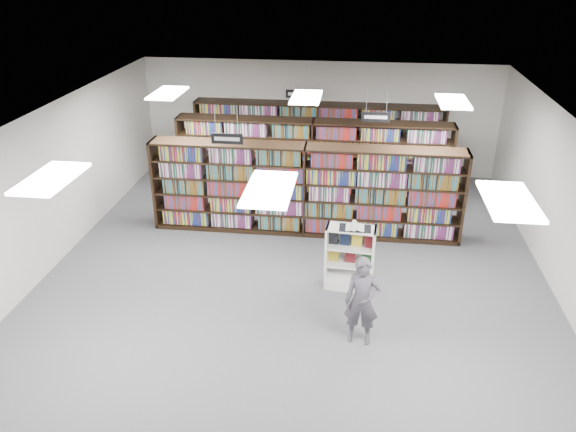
# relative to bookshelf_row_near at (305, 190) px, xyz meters

# --- Properties ---
(floor) EXTENTS (12.00, 12.00, 0.00)m
(floor) POSITION_rel_bookshelf_row_near_xyz_m (0.00, -2.00, -1.05)
(floor) COLOR #48494D
(floor) RESTS_ON ground
(ceiling) EXTENTS (10.00, 12.00, 0.10)m
(ceiling) POSITION_rel_bookshelf_row_near_xyz_m (0.00, -2.00, 2.15)
(ceiling) COLOR white
(ceiling) RESTS_ON wall_back
(wall_back) EXTENTS (10.00, 0.10, 3.20)m
(wall_back) POSITION_rel_bookshelf_row_near_xyz_m (0.00, 4.00, 0.55)
(wall_back) COLOR silver
(wall_back) RESTS_ON ground
(wall_left) EXTENTS (0.10, 12.00, 3.20)m
(wall_left) POSITION_rel_bookshelf_row_near_xyz_m (-5.00, -2.00, 0.55)
(wall_left) COLOR silver
(wall_left) RESTS_ON ground
(wall_right) EXTENTS (0.10, 12.00, 3.20)m
(wall_right) POSITION_rel_bookshelf_row_near_xyz_m (5.00, -2.00, 0.55)
(wall_right) COLOR silver
(wall_right) RESTS_ON ground
(bookshelf_row_near) EXTENTS (7.00, 0.60, 2.10)m
(bookshelf_row_near) POSITION_rel_bookshelf_row_near_xyz_m (0.00, 0.00, 0.00)
(bookshelf_row_near) COLOR black
(bookshelf_row_near) RESTS_ON floor
(bookshelf_row_mid) EXTENTS (7.00, 0.60, 2.10)m
(bookshelf_row_mid) POSITION_rel_bookshelf_row_near_xyz_m (0.00, 2.00, 0.00)
(bookshelf_row_mid) COLOR black
(bookshelf_row_mid) RESTS_ON floor
(bookshelf_row_far) EXTENTS (7.00, 0.60, 2.10)m
(bookshelf_row_far) POSITION_rel_bookshelf_row_near_xyz_m (0.00, 3.70, 0.00)
(bookshelf_row_far) COLOR black
(bookshelf_row_far) RESTS_ON floor
(aisle_sign_left) EXTENTS (0.65, 0.02, 0.80)m
(aisle_sign_left) POSITION_rel_bookshelf_row_near_xyz_m (-1.50, -1.00, 1.48)
(aisle_sign_left) COLOR #B2B2B7
(aisle_sign_left) RESTS_ON ceiling
(aisle_sign_right) EXTENTS (0.65, 0.02, 0.80)m
(aisle_sign_right) POSITION_rel_bookshelf_row_near_xyz_m (1.50, 1.00, 1.48)
(aisle_sign_right) COLOR #B2B2B7
(aisle_sign_right) RESTS_ON ceiling
(aisle_sign_center) EXTENTS (0.65, 0.02, 0.80)m
(aisle_sign_center) POSITION_rel_bookshelf_row_near_xyz_m (-0.50, 3.00, 1.48)
(aisle_sign_center) COLOR #B2B2B7
(aisle_sign_center) RESTS_ON ceiling
(troffer_front_left) EXTENTS (0.60, 1.20, 0.04)m
(troffer_front_left) POSITION_rel_bookshelf_row_near_xyz_m (-3.00, -5.00, 2.11)
(troffer_front_left) COLOR white
(troffer_front_left) RESTS_ON ceiling
(troffer_front_center) EXTENTS (0.60, 1.20, 0.04)m
(troffer_front_center) POSITION_rel_bookshelf_row_near_xyz_m (0.00, -5.00, 2.11)
(troffer_front_center) COLOR white
(troffer_front_center) RESTS_ON ceiling
(troffer_front_right) EXTENTS (0.60, 1.20, 0.04)m
(troffer_front_right) POSITION_rel_bookshelf_row_near_xyz_m (3.00, -5.00, 2.11)
(troffer_front_right) COLOR white
(troffer_front_right) RESTS_ON ceiling
(troffer_back_left) EXTENTS (0.60, 1.20, 0.04)m
(troffer_back_left) POSITION_rel_bookshelf_row_near_xyz_m (-3.00, 0.00, 2.11)
(troffer_back_left) COLOR white
(troffer_back_left) RESTS_ON ceiling
(troffer_back_center) EXTENTS (0.60, 1.20, 0.04)m
(troffer_back_center) POSITION_rel_bookshelf_row_near_xyz_m (0.00, 0.00, 2.11)
(troffer_back_center) COLOR white
(troffer_back_center) RESTS_ON ceiling
(troffer_back_right) EXTENTS (0.60, 1.20, 0.04)m
(troffer_back_right) POSITION_rel_bookshelf_row_near_xyz_m (3.00, 0.00, 2.11)
(troffer_back_right) COLOR white
(troffer_back_right) RESTS_ON ceiling
(endcap_display) EXTENTS (0.96, 0.54, 1.29)m
(endcap_display) POSITION_rel_bookshelf_row_near_xyz_m (1.09, -2.20, -0.60)
(endcap_display) COLOR white
(endcap_display) RESTS_ON floor
(open_book) EXTENTS (0.59, 0.35, 0.13)m
(open_book) POSITION_rel_bookshelf_row_near_xyz_m (1.14, -2.27, 0.27)
(open_book) COLOR black
(open_book) RESTS_ON endcap_display
(shopper) EXTENTS (0.60, 0.42, 1.57)m
(shopper) POSITION_rel_bookshelf_row_near_xyz_m (1.32, -3.90, -0.27)
(shopper) COLOR #4F4954
(shopper) RESTS_ON floor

